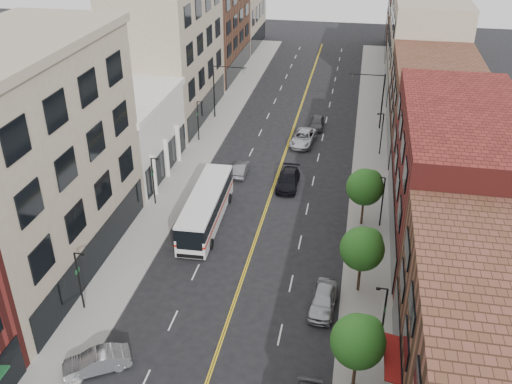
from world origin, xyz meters
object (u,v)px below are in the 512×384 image
Objects in this scene: car_lane_c at (317,123)px; city_bus at (206,206)px; car_angle_b at (97,361)px; car_lane_a at (288,180)px; car_lane_behind at (241,169)px; car_parked_far at (323,300)px; car_lane_b at (303,138)px.

city_bus is at bearing -108.19° from car_lane_c.
car_lane_a is at bearing 131.88° from car_angle_b.
car_lane_c is at bearing 84.93° from car_lane_a.
city_bus reaches higher than car_lane_behind.
car_parked_far is 0.89× the size of car_lane_a.
car_lane_behind is 0.71× the size of car_lane_b.
car_parked_far is 23.35m from car_lane_behind.
city_bus is 2.95× the size of car_lane_c.
car_parked_far is 1.12× the size of car_lane_c.
car_parked_far reaches higher than car_lane_b.
car_angle_b is 29.84m from car_lane_behind.
city_bus reaches higher than car_lane_c.
city_bus is 2.35× the size of car_lane_a.
car_lane_behind is at bearing 143.16° from car_angle_b.
car_lane_b reaches higher than car_lane_c.
car_parked_far is at bearing 116.11° from car_lane_behind.
car_angle_b is at bearing -98.77° from city_bus.
car_parked_far reaches higher than car_lane_a.
car_lane_a is at bearing 108.98° from car_parked_far.
car_lane_b is (6.85, 19.95, -1.06)m from city_bus.
car_lane_b reaches higher than car_lane_a.
car_angle_b is at bearing 82.10° from car_lane_behind.
car_lane_c is (8.05, 25.38, -1.13)m from city_bus.
car_lane_b is (0.29, 11.31, 0.02)m from car_lane_a.
city_bus reaches higher than car_parked_far.
car_lane_b reaches higher than car_angle_b.
car_lane_behind is at bearing 82.56° from city_bus.
car_lane_a is (-5.26, 18.82, -0.04)m from car_parked_far.
car_lane_b is (5.82, 9.43, 0.13)m from car_lane_behind.
car_angle_b is 29.15m from car_lane_a.
city_bus is 3.12× the size of car_lane_behind.
city_bus is 2.20× the size of car_lane_b.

